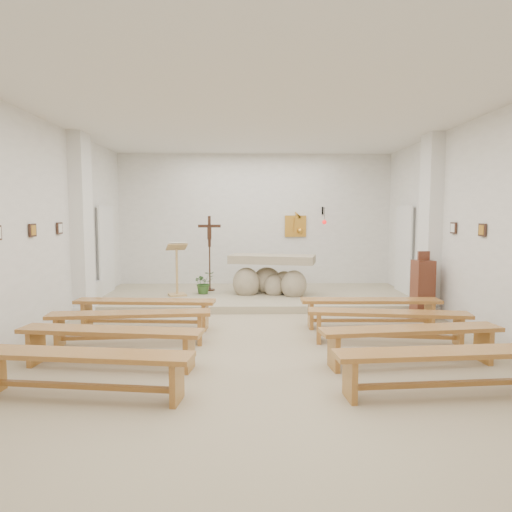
{
  "coord_description": "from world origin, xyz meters",
  "views": [
    {
      "loc": [
        -0.16,
        -6.83,
        1.97
      ],
      "look_at": [
        -0.03,
        1.6,
        1.19
      ],
      "focal_mm": 32.0,
      "sensor_mm": 36.0,
      "label": 1
    }
  ],
  "objects_px": {
    "bench_left_second": "(130,320)",
    "bench_right_second": "(388,319)",
    "crucifix_stand": "(210,248)",
    "bench_right_fourth": "(443,362)",
    "bench_right_third": "(411,337)",
    "bench_left_fourth": "(83,364)",
    "lectern": "(177,269)",
    "bench_right_front": "(370,306)",
    "bench_left_third": "(111,338)",
    "bench_left_front": "(145,307)",
    "donation_pedestal": "(422,289)",
    "altar": "(271,278)"
  },
  "relations": [
    {
      "from": "bench_left_second",
      "to": "bench_right_second",
      "type": "height_order",
      "value": "same"
    },
    {
      "from": "crucifix_stand",
      "to": "bench_right_fourth",
      "type": "height_order",
      "value": "crucifix_stand"
    },
    {
      "from": "bench_right_third",
      "to": "bench_left_fourth",
      "type": "xyz_separation_m",
      "value": [
        -3.87,
        -0.99,
        0.0
      ]
    },
    {
      "from": "lectern",
      "to": "bench_right_third",
      "type": "distance_m",
      "value": 5.7
    },
    {
      "from": "bench_right_front",
      "to": "bench_right_third",
      "type": "relative_size",
      "value": 0.99
    },
    {
      "from": "lectern",
      "to": "crucifix_stand",
      "type": "height_order",
      "value": "crucifix_stand"
    },
    {
      "from": "bench_left_fourth",
      "to": "bench_right_fourth",
      "type": "xyz_separation_m",
      "value": [
        3.87,
        -0.0,
        0.0
      ]
    },
    {
      "from": "bench_right_second",
      "to": "bench_left_third",
      "type": "xyz_separation_m",
      "value": [
        -3.87,
        -0.99,
        0.0
      ]
    },
    {
      "from": "lectern",
      "to": "bench_left_front",
      "type": "height_order",
      "value": "lectern"
    },
    {
      "from": "bench_right_fourth",
      "to": "bench_right_front",
      "type": "bearing_deg",
      "value": 85.37
    },
    {
      "from": "donation_pedestal",
      "to": "bench_right_fourth",
      "type": "relative_size",
      "value": 0.53
    },
    {
      "from": "bench_right_second",
      "to": "bench_right_front",
      "type": "bearing_deg",
      "value": 97.88
    },
    {
      "from": "bench_right_second",
      "to": "bench_right_fourth",
      "type": "height_order",
      "value": "same"
    },
    {
      "from": "donation_pedestal",
      "to": "bench_left_fourth",
      "type": "bearing_deg",
      "value": -150.07
    },
    {
      "from": "bench_left_front",
      "to": "bench_right_fourth",
      "type": "height_order",
      "value": "same"
    },
    {
      "from": "lectern",
      "to": "bench_left_fourth",
      "type": "xyz_separation_m",
      "value": [
        -0.18,
        -5.31,
        -0.37
      ]
    },
    {
      "from": "donation_pedestal",
      "to": "bench_right_third",
      "type": "relative_size",
      "value": 0.53
    },
    {
      "from": "bench_left_fourth",
      "to": "bench_right_fourth",
      "type": "relative_size",
      "value": 1.0
    },
    {
      "from": "crucifix_stand",
      "to": "bench_left_third",
      "type": "height_order",
      "value": "crucifix_stand"
    },
    {
      "from": "bench_left_third",
      "to": "bench_left_fourth",
      "type": "distance_m",
      "value": 0.99
    },
    {
      "from": "crucifix_stand",
      "to": "donation_pedestal",
      "type": "bearing_deg",
      "value": -31.38
    },
    {
      "from": "lectern",
      "to": "bench_left_third",
      "type": "distance_m",
      "value": 4.34
    },
    {
      "from": "donation_pedestal",
      "to": "bench_right_front",
      "type": "height_order",
      "value": "donation_pedestal"
    },
    {
      "from": "bench_right_front",
      "to": "bench_right_third",
      "type": "distance_m",
      "value": 1.97
    },
    {
      "from": "crucifix_stand",
      "to": "bench_left_fourth",
      "type": "bearing_deg",
      "value": -100.11
    },
    {
      "from": "crucifix_stand",
      "to": "bench_right_third",
      "type": "xyz_separation_m",
      "value": [
        3.02,
        -5.01,
        -0.79
      ]
    },
    {
      "from": "altar",
      "to": "bench_right_second",
      "type": "distance_m",
      "value": 3.85
    },
    {
      "from": "crucifix_stand",
      "to": "bench_left_third",
      "type": "distance_m",
      "value": 5.14
    },
    {
      "from": "bench_left_fourth",
      "to": "bench_left_second",
      "type": "bearing_deg",
      "value": 97.41
    },
    {
      "from": "crucifix_stand",
      "to": "bench_right_second",
      "type": "relative_size",
      "value": 0.73
    },
    {
      "from": "bench_left_second",
      "to": "bench_left_third",
      "type": "xyz_separation_m",
      "value": [
        0.0,
        -0.99,
        0.0
      ]
    },
    {
      "from": "bench_left_front",
      "to": "donation_pedestal",
      "type": "bearing_deg",
      "value": 11.6
    },
    {
      "from": "crucifix_stand",
      "to": "bench_right_third",
      "type": "bearing_deg",
      "value": -60.93
    },
    {
      "from": "altar",
      "to": "bench_left_front",
      "type": "xyz_separation_m",
      "value": [
        -2.28,
        -2.51,
        -0.15
      ]
    },
    {
      "from": "altar",
      "to": "crucifix_stand",
      "type": "xyz_separation_m",
      "value": [
        -1.43,
        0.52,
        0.65
      ]
    },
    {
      "from": "bench_left_fourth",
      "to": "bench_right_fourth",
      "type": "height_order",
      "value": "same"
    },
    {
      "from": "altar",
      "to": "bench_left_fourth",
      "type": "relative_size",
      "value": 0.83
    },
    {
      "from": "lectern",
      "to": "crucifix_stand",
      "type": "relative_size",
      "value": 0.68
    },
    {
      "from": "bench_left_second",
      "to": "bench_right_second",
      "type": "distance_m",
      "value": 3.87
    },
    {
      "from": "bench_left_fourth",
      "to": "donation_pedestal",
      "type": "bearing_deg",
      "value": 43.3
    },
    {
      "from": "bench_right_third",
      "to": "donation_pedestal",
      "type": "bearing_deg",
      "value": 59.35
    },
    {
      "from": "donation_pedestal",
      "to": "bench_right_fourth",
      "type": "bearing_deg",
      "value": -113.66
    },
    {
      "from": "bench_left_front",
      "to": "bench_left_second",
      "type": "height_order",
      "value": "same"
    },
    {
      "from": "lectern",
      "to": "bench_right_fourth",
      "type": "relative_size",
      "value": 0.5
    },
    {
      "from": "bench_left_front",
      "to": "bench_right_front",
      "type": "bearing_deg",
      "value": 3.89
    },
    {
      "from": "bench_left_second",
      "to": "bench_left_fourth",
      "type": "height_order",
      "value": "same"
    },
    {
      "from": "crucifix_stand",
      "to": "bench_left_fourth",
      "type": "height_order",
      "value": "crucifix_stand"
    },
    {
      "from": "bench_left_second",
      "to": "bench_right_fourth",
      "type": "bearing_deg",
      "value": -31.99
    },
    {
      "from": "bench_right_second",
      "to": "bench_right_third",
      "type": "distance_m",
      "value": 0.99
    },
    {
      "from": "bench_right_front",
      "to": "bench_right_second",
      "type": "height_order",
      "value": "same"
    }
  ]
}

